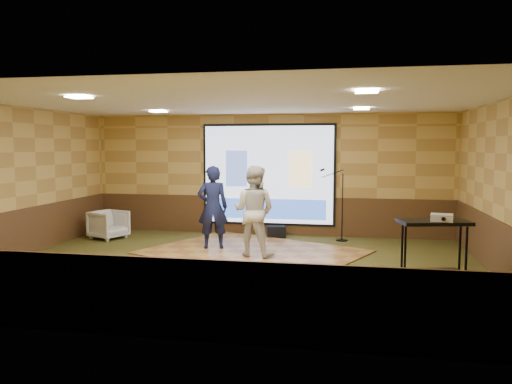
% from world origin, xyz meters
% --- Properties ---
extents(ground, '(9.00, 9.00, 0.00)m').
position_xyz_m(ground, '(0.00, 0.00, 0.00)').
color(ground, '#2B3618').
rests_on(ground, ground).
extents(room_shell, '(9.04, 7.04, 3.02)m').
position_xyz_m(room_shell, '(0.00, 0.00, 2.09)').
color(room_shell, tan).
rests_on(room_shell, ground).
extents(wainscot_back, '(9.00, 0.04, 0.95)m').
position_xyz_m(wainscot_back, '(0.00, 3.48, 0.47)').
color(wainscot_back, '#462E17').
rests_on(wainscot_back, ground).
extents(wainscot_front, '(9.00, 0.04, 0.95)m').
position_xyz_m(wainscot_front, '(0.00, -3.48, 0.47)').
color(wainscot_front, '#462E17').
rests_on(wainscot_front, ground).
extents(wainscot_left, '(0.04, 7.00, 0.95)m').
position_xyz_m(wainscot_left, '(-4.48, 0.00, 0.47)').
color(wainscot_left, '#462E17').
rests_on(wainscot_left, ground).
extents(wainscot_right, '(0.04, 7.00, 0.95)m').
position_xyz_m(wainscot_right, '(4.48, 0.00, 0.47)').
color(wainscot_right, '#462E17').
rests_on(wainscot_right, ground).
extents(projector_screen, '(3.32, 0.06, 2.52)m').
position_xyz_m(projector_screen, '(0.00, 3.44, 1.47)').
color(projector_screen, black).
rests_on(projector_screen, room_shell).
extents(downlight_nw, '(0.32, 0.32, 0.02)m').
position_xyz_m(downlight_nw, '(-2.20, 1.80, 2.97)').
color(downlight_nw, '#FFE8BF').
rests_on(downlight_nw, room_shell).
extents(downlight_ne, '(0.32, 0.32, 0.02)m').
position_xyz_m(downlight_ne, '(2.20, 1.80, 2.97)').
color(downlight_ne, '#FFE8BF').
rests_on(downlight_ne, room_shell).
extents(downlight_sw, '(0.32, 0.32, 0.02)m').
position_xyz_m(downlight_sw, '(-2.20, -1.50, 2.97)').
color(downlight_sw, '#FFE8BF').
rests_on(downlight_sw, room_shell).
extents(downlight_se, '(0.32, 0.32, 0.02)m').
position_xyz_m(downlight_se, '(2.20, -1.50, 2.97)').
color(downlight_se, '#FFE8BF').
rests_on(downlight_se, room_shell).
extents(dance_floor, '(5.04, 4.55, 0.03)m').
position_xyz_m(dance_floor, '(0.04, 1.25, 0.01)').
color(dance_floor, '#A9803E').
rests_on(dance_floor, ground).
extents(player_left, '(0.73, 0.58, 1.77)m').
position_xyz_m(player_left, '(-0.87, 1.42, 0.91)').
color(player_left, '#14193F').
rests_on(player_left, dance_floor).
extents(player_right, '(0.99, 0.85, 1.80)m').
position_xyz_m(player_right, '(0.13, 0.86, 0.93)').
color(player_right, beige).
rests_on(player_right, dance_floor).
extents(av_table, '(1.03, 0.54, 1.08)m').
position_xyz_m(av_table, '(3.26, -0.87, 0.78)').
color(av_table, black).
rests_on(av_table, ground).
extents(projector, '(0.36, 0.32, 0.11)m').
position_xyz_m(projector, '(3.36, -0.94, 1.14)').
color(projector, silver).
rests_on(projector, av_table).
extents(mic_stand, '(0.67, 0.27, 1.70)m').
position_xyz_m(mic_stand, '(1.78, 2.94, 0.49)').
color(mic_stand, black).
rests_on(mic_stand, ground).
extents(banquet_chair, '(0.96, 0.95, 0.68)m').
position_xyz_m(banquet_chair, '(-3.65, 2.16, 0.34)').
color(banquet_chair, gray).
rests_on(banquet_chair, ground).
extents(duffel_bag, '(0.50, 0.39, 0.28)m').
position_xyz_m(duffel_bag, '(0.26, 3.07, 0.14)').
color(duffel_bag, black).
rests_on(duffel_bag, ground).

